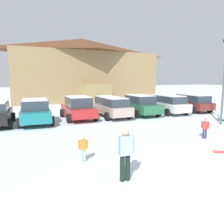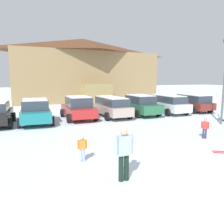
{
  "view_description": "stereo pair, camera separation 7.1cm",
  "coord_description": "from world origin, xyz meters",
  "px_view_note": "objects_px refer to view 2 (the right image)",
  "views": [
    {
      "loc": [
        -5.49,
        -3.58,
        3.07
      ],
      "look_at": [
        -0.06,
        8.97,
        0.96
      ],
      "focal_mm": 35.0,
      "sensor_mm": 36.0,
      "label": 1
    },
    {
      "loc": [
        -5.43,
        -3.6,
        3.07
      ],
      "look_at": [
        -0.06,
        8.97,
        0.96
      ],
      "focal_mm": 35.0,
      "sensor_mm": 36.0,
      "label": 2
    }
  ],
  "objects_px": {
    "parked_red_sedan": "(78,108)",
    "parked_green_coupe": "(139,105)",
    "parked_maroon_van": "(193,102)",
    "skier_child_in_red_jacket": "(205,127)",
    "parked_teal_hatchback": "(35,111)",
    "skier_child_in_orange_jacket": "(82,147)",
    "parked_beige_suv": "(111,106)",
    "parked_white_suv": "(167,103)",
    "ski_lodge": "(84,70)",
    "skier_adult_in_blue_parka": "(124,151)"
  },
  "relations": [
    {
      "from": "parked_maroon_van",
      "to": "skier_adult_in_blue_parka",
      "type": "height_order",
      "value": "skier_adult_in_blue_parka"
    },
    {
      "from": "parked_teal_hatchback",
      "to": "parked_green_coupe",
      "type": "xyz_separation_m",
      "value": [
        8.38,
        0.4,
        0.0
      ]
    },
    {
      "from": "parked_white_suv",
      "to": "parked_maroon_van",
      "type": "distance_m",
      "value": 2.88
    },
    {
      "from": "parked_green_coupe",
      "to": "parked_white_suv",
      "type": "xyz_separation_m",
      "value": [
        2.71,
        -0.24,
        0.03
      ]
    },
    {
      "from": "parked_green_coupe",
      "to": "skier_adult_in_blue_parka",
      "type": "relative_size",
      "value": 2.78
    },
    {
      "from": "parked_red_sedan",
      "to": "parked_green_coupe",
      "type": "bearing_deg",
      "value": -0.81
    },
    {
      "from": "parked_green_coupe",
      "to": "ski_lodge",
      "type": "bearing_deg",
      "value": 92.44
    },
    {
      "from": "parked_white_suv",
      "to": "parked_maroon_van",
      "type": "xyz_separation_m",
      "value": [
        2.88,
        -0.06,
        -0.02
      ]
    },
    {
      "from": "parked_green_coupe",
      "to": "skier_adult_in_blue_parka",
      "type": "xyz_separation_m",
      "value": [
        -6.58,
        -10.39,
        0.09
      ]
    },
    {
      "from": "skier_child_in_orange_jacket",
      "to": "skier_child_in_red_jacket",
      "type": "relative_size",
      "value": 0.94
    },
    {
      "from": "parked_white_suv",
      "to": "parked_beige_suv",
      "type": "bearing_deg",
      "value": 177.83
    },
    {
      "from": "parked_maroon_van",
      "to": "skier_child_in_red_jacket",
      "type": "height_order",
      "value": "parked_maroon_van"
    },
    {
      "from": "skier_adult_in_blue_parka",
      "to": "skier_child_in_red_jacket",
      "type": "xyz_separation_m",
      "value": [
        5.89,
        2.57,
        -0.35
      ]
    },
    {
      "from": "parked_red_sedan",
      "to": "skier_child_in_orange_jacket",
      "type": "height_order",
      "value": "parked_red_sedan"
    },
    {
      "from": "parked_beige_suv",
      "to": "parked_maroon_van",
      "type": "xyz_separation_m",
      "value": [
        8.21,
        -0.26,
        -0.01
      ]
    },
    {
      "from": "parked_maroon_van",
      "to": "skier_child_in_orange_jacket",
      "type": "bearing_deg",
      "value": -147.82
    },
    {
      "from": "parked_teal_hatchback",
      "to": "skier_child_in_orange_jacket",
      "type": "distance_m",
      "value": 8.1
    },
    {
      "from": "parked_maroon_van",
      "to": "skier_child_in_red_jacket",
      "type": "distance_m",
      "value": 9.81
    },
    {
      "from": "ski_lodge",
      "to": "skier_adult_in_blue_parka",
      "type": "distance_m",
      "value": 26.01
    },
    {
      "from": "parked_green_coupe",
      "to": "skier_child_in_red_jacket",
      "type": "height_order",
      "value": "parked_green_coupe"
    },
    {
      "from": "ski_lodge",
      "to": "parked_maroon_van",
      "type": "relative_size",
      "value": 4.89
    },
    {
      "from": "parked_teal_hatchback",
      "to": "parked_beige_suv",
      "type": "distance_m",
      "value": 5.77
    },
    {
      "from": "parked_green_coupe",
      "to": "skier_child_in_red_jacket",
      "type": "bearing_deg",
      "value": -95.06
    },
    {
      "from": "parked_teal_hatchback",
      "to": "parked_red_sedan",
      "type": "height_order",
      "value": "parked_red_sedan"
    },
    {
      "from": "parked_white_suv",
      "to": "skier_adult_in_blue_parka",
      "type": "xyz_separation_m",
      "value": [
        -9.28,
        -10.15,
        0.06
      ]
    },
    {
      "from": "parked_green_coupe",
      "to": "skier_child_in_orange_jacket",
      "type": "bearing_deg",
      "value": -130.98
    },
    {
      "from": "parked_red_sedan",
      "to": "skier_adult_in_blue_parka",
      "type": "height_order",
      "value": "parked_red_sedan"
    },
    {
      "from": "parked_green_coupe",
      "to": "parked_white_suv",
      "type": "height_order",
      "value": "parked_green_coupe"
    },
    {
      "from": "ski_lodge",
      "to": "parked_green_coupe",
      "type": "relative_size",
      "value": 4.33
    },
    {
      "from": "parked_red_sedan",
      "to": "skier_adult_in_blue_parka",
      "type": "bearing_deg",
      "value": -97.08
    },
    {
      "from": "parked_teal_hatchback",
      "to": "parked_maroon_van",
      "type": "xyz_separation_m",
      "value": [
        13.97,
        0.1,
        0.01
      ]
    },
    {
      "from": "ski_lodge",
      "to": "parked_green_coupe",
      "type": "xyz_separation_m",
      "value": [
        0.63,
        -14.7,
        -3.47
      ]
    },
    {
      "from": "parked_beige_suv",
      "to": "parked_green_coupe",
      "type": "height_order",
      "value": "parked_green_coupe"
    },
    {
      "from": "parked_green_coupe",
      "to": "parked_maroon_van",
      "type": "distance_m",
      "value": 5.6
    },
    {
      "from": "ski_lodge",
      "to": "skier_child_in_orange_jacket",
      "type": "xyz_separation_m",
      "value": [
        -6.69,
        -23.12,
        -3.76
      ]
    },
    {
      "from": "parked_white_suv",
      "to": "skier_child_in_orange_jacket",
      "type": "relative_size",
      "value": 4.73
    },
    {
      "from": "parked_maroon_van",
      "to": "parked_teal_hatchback",
      "type": "bearing_deg",
      "value": -179.6
    },
    {
      "from": "parked_teal_hatchback",
      "to": "skier_child_in_red_jacket",
      "type": "distance_m",
      "value": 10.69
    },
    {
      "from": "skier_child_in_red_jacket",
      "to": "ski_lodge",
      "type": "bearing_deg",
      "value": 89.83
    },
    {
      "from": "skier_child_in_orange_jacket",
      "to": "parked_green_coupe",
      "type": "bearing_deg",
      "value": 49.02
    },
    {
      "from": "parked_white_suv",
      "to": "skier_adult_in_blue_parka",
      "type": "relative_size",
      "value": 2.8
    },
    {
      "from": "parked_red_sedan",
      "to": "skier_child_in_orange_jacket",
      "type": "bearing_deg",
      "value": -103.48
    },
    {
      "from": "parked_maroon_van",
      "to": "parked_beige_suv",
      "type": "bearing_deg",
      "value": 178.17
    },
    {
      "from": "ski_lodge",
      "to": "parked_green_coupe",
      "type": "bearing_deg",
      "value": -87.56
    },
    {
      "from": "parked_beige_suv",
      "to": "parked_green_coupe",
      "type": "xyz_separation_m",
      "value": [
        2.62,
        0.04,
        -0.02
      ]
    },
    {
      "from": "ski_lodge",
      "to": "skier_child_in_orange_jacket",
      "type": "distance_m",
      "value": 24.36
    },
    {
      "from": "parked_green_coupe",
      "to": "parked_white_suv",
      "type": "bearing_deg",
      "value": -5.03
    },
    {
      "from": "parked_green_coupe",
      "to": "parked_beige_suv",
      "type": "bearing_deg",
      "value": -179.21
    },
    {
      "from": "skier_child_in_orange_jacket",
      "to": "skier_child_in_red_jacket",
      "type": "bearing_deg",
      "value": 5.14
    },
    {
      "from": "parked_beige_suv",
      "to": "skier_child_in_red_jacket",
      "type": "distance_m",
      "value": 8.03
    }
  ]
}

